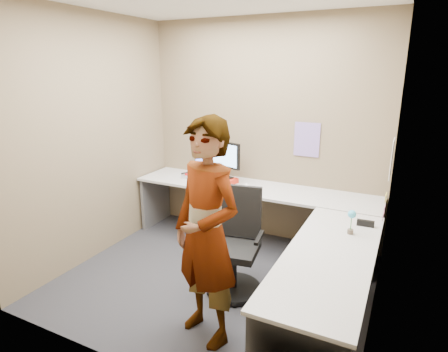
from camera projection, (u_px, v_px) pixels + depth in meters
The scene contains 20 objects.
ground at pixel (215, 280), 3.86m from camera, with size 3.00×3.00×0.00m, color #25252A.
wall_back at pixel (263, 132), 4.60m from camera, with size 3.00×3.00×0.00m, color brown.
wall_right at pixel (388, 171), 2.84m from camera, with size 2.70×2.70×0.00m, color brown.
wall_left at pixel (94, 139), 4.13m from camera, with size 2.70×2.70×0.00m, color brown.
desk at pixel (270, 221), 3.84m from camera, with size 2.98×2.58×0.73m.
paper_ream at pixel (224, 180), 4.67m from camera, with size 0.30×0.22×0.06m, color red.
monitor at pixel (225, 157), 4.60m from camera, with size 0.47×0.21×0.45m.
laptop at pixel (197, 171), 5.00m from camera, with size 0.39×0.36×0.22m.
trackball_mouse at pixel (187, 176), 4.85m from camera, with size 0.12×0.08×0.07m.
origami at pixel (246, 185), 4.47m from camera, with size 0.10×0.10×0.06m, color white.
stapler at pixel (366, 223), 3.37m from camera, with size 0.15×0.04×0.06m, color black.
flower at pixel (352, 218), 3.18m from camera, with size 0.07×0.07×0.22m.
calendar_purple at pixel (307, 140), 4.37m from camera, with size 0.30×0.01×0.40m, color #846BB7.
calendar_white at pixel (392, 159), 3.65m from camera, with size 0.01×0.28×0.38m, color white.
sticky_note_a at pixel (385, 198), 3.43m from camera, with size 0.01×0.07×0.07m, color #F2E059.
sticky_note_b at pixel (384, 210), 3.51m from camera, with size 0.01×0.07×0.07m, color pink.
sticky_note_c at pixel (383, 216), 3.41m from camera, with size 0.01×0.07×0.07m, color pink.
sticky_note_d at pixel (386, 197), 3.57m from camera, with size 0.01×0.07×0.07m, color #F2E059.
office_chair at pixel (236, 251), 3.60m from camera, with size 0.55×0.53×1.00m.
person at pixel (206, 234), 2.83m from camera, with size 0.65×0.43×1.79m, color #999399.
Camera 1 is at (1.60, -3.01, 2.09)m, focal length 30.00 mm.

